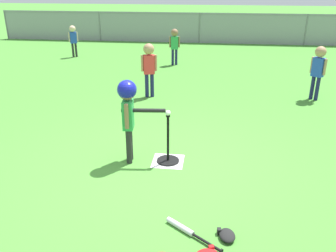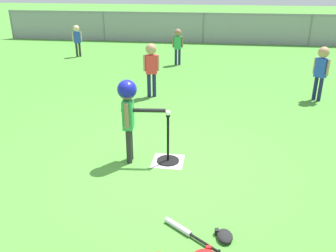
# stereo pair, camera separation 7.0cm
# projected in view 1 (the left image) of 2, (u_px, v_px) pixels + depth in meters

# --- Properties ---
(ground_plane) EXTENTS (60.00, 60.00, 0.00)m
(ground_plane) POSITION_uv_depth(u_px,v_px,m) (165.00, 168.00, 4.95)
(ground_plane) COLOR #478C33
(home_plate) EXTENTS (0.44, 0.44, 0.01)m
(home_plate) POSITION_uv_depth(u_px,v_px,m) (168.00, 161.00, 5.13)
(home_plate) COLOR white
(home_plate) RESTS_ON ground_plane
(batting_tee) EXTENTS (0.32, 0.32, 0.71)m
(batting_tee) POSITION_uv_depth(u_px,v_px,m) (168.00, 154.00, 5.09)
(batting_tee) COLOR black
(batting_tee) RESTS_ON ground_plane
(baseball_on_tee) EXTENTS (0.07, 0.07, 0.07)m
(baseball_on_tee) POSITION_uv_depth(u_px,v_px,m) (168.00, 113.00, 4.84)
(baseball_on_tee) COLOR white
(baseball_on_tee) RESTS_ON batting_tee
(batter_child) EXTENTS (0.64, 0.34, 1.20)m
(batter_child) POSITION_uv_depth(u_px,v_px,m) (128.00, 105.00, 4.81)
(batter_child) COLOR #262626
(batter_child) RESTS_ON ground_plane
(fielder_deep_left) EXTENTS (0.31, 0.21, 1.05)m
(fielder_deep_left) POSITION_uv_depth(u_px,v_px,m) (175.00, 42.00, 10.41)
(fielder_deep_left) COLOR #191E4C
(fielder_deep_left) RESTS_ON ground_plane
(fielder_near_right) EXTENTS (0.26, 0.20, 1.00)m
(fielder_near_right) POSITION_uv_depth(u_px,v_px,m) (73.00, 37.00, 11.46)
(fielder_near_right) COLOR #262626
(fielder_near_right) RESTS_ON ground_plane
(fielder_near_left) EXTENTS (0.27, 0.25, 1.13)m
(fielder_near_left) POSITION_uv_depth(u_px,v_px,m) (318.00, 66.00, 7.41)
(fielder_near_left) COLOR #191E4C
(fielder_near_left) RESTS_ON ground_plane
(fielder_deep_center) EXTENTS (0.33, 0.23, 1.16)m
(fielder_deep_center) POSITION_uv_depth(u_px,v_px,m) (149.00, 63.00, 7.58)
(fielder_deep_center) COLOR #191E4C
(fielder_deep_center) RESTS_ON ground_plane
(spare_bat_silver) EXTENTS (0.60, 0.47, 0.06)m
(spare_bat_silver) POSITION_uv_depth(u_px,v_px,m) (186.00, 230.00, 3.70)
(spare_bat_silver) COLOR silver
(spare_bat_silver) RESTS_ON ground_plane
(glove_by_plate) EXTENTS (0.20, 0.24, 0.07)m
(glove_by_plate) POSITION_uv_depth(u_px,v_px,m) (227.00, 235.00, 3.62)
(glove_by_plate) COLOR black
(glove_by_plate) RESTS_ON ground_plane
(outfield_fence) EXTENTS (16.06, 0.06, 1.15)m
(outfield_fence) POSITION_uv_depth(u_px,v_px,m) (199.00, 27.00, 13.91)
(outfield_fence) COLOR slate
(outfield_fence) RESTS_ON ground_plane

